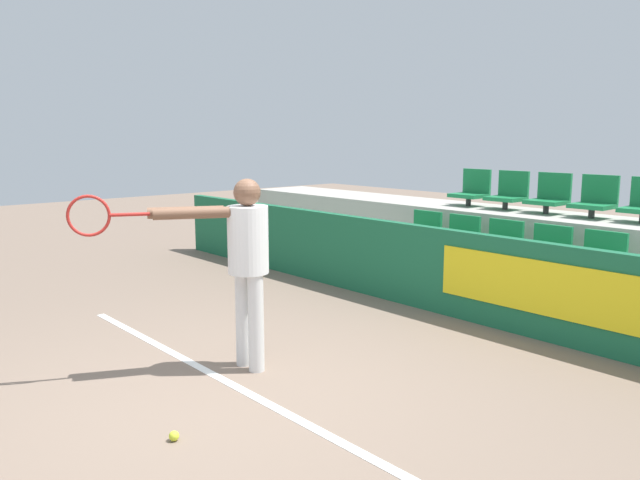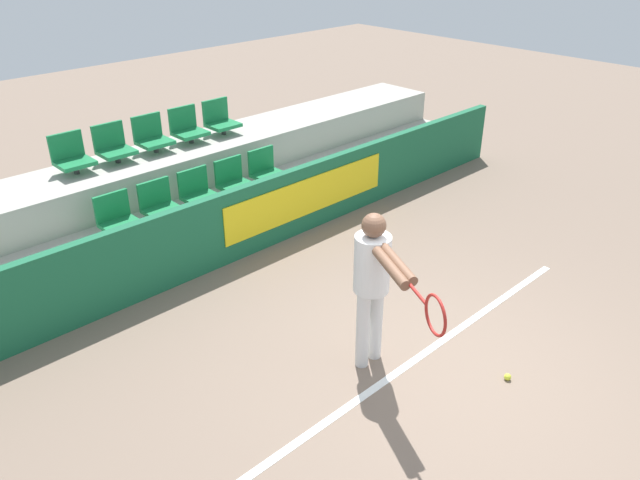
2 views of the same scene
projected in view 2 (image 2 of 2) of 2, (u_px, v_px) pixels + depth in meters
ground_plane at (431, 374)px, 5.96m from camera, size 30.00×30.00×0.00m
court_baseline at (412, 362)px, 6.11m from camera, size 5.33×0.08×0.01m
barrier_wall at (234, 225)px, 7.74m from camera, size 10.89×0.14×0.94m
bleacher_tier_front at (206, 226)px, 8.21m from camera, size 10.49×1.04×0.49m
bleacher_tier_middle at (163, 187)px, 8.76m from camera, size 10.49×1.04×0.99m
stadium_chair_0 at (117, 218)px, 7.38m from camera, size 0.43×0.39×0.50m
stadium_chair_1 at (160, 204)px, 7.73m from camera, size 0.43×0.39×0.50m
stadium_chair_2 at (198, 191)px, 8.08m from camera, size 0.43×0.39×0.50m
stadium_chair_3 at (234, 180)px, 8.43m from camera, size 0.43×0.39×0.50m
stadium_chair_4 at (266, 169)px, 8.77m from camera, size 0.43×0.39×0.50m
stadium_chair_5 at (72, 156)px, 7.81m from camera, size 0.43×0.39×0.50m
stadium_chair_6 at (113, 146)px, 8.16m from camera, size 0.43×0.39×0.50m
stadium_chair_7 at (152, 136)px, 8.51m from camera, size 0.43×0.39×0.50m
stadium_chair_8 at (187, 128)px, 8.86m from camera, size 0.43×0.39×0.50m
stadium_chair_9 at (220, 119)px, 9.21m from camera, size 0.43×0.39×0.50m
tennis_player at (374, 277)px, 5.63m from camera, size 0.79×1.41×1.59m
tennis_ball at (508, 377)px, 5.87m from camera, size 0.07×0.07×0.07m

